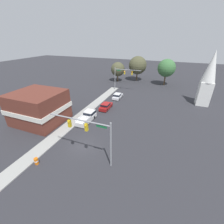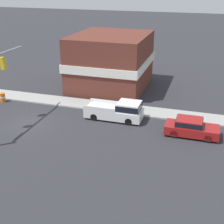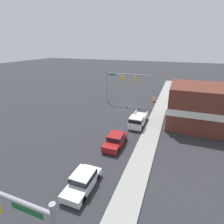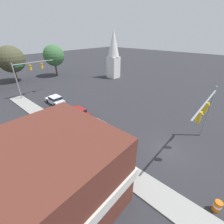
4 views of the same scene
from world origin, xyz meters
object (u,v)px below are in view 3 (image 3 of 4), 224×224
car_lead (115,140)px  car_second_ahead (83,180)px  pickup_truck_parked (138,120)px  construction_barrel (154,100)px

car_lead → car_second_ahead: size_ratio=1.03×
car_second_ahead → pickup_truck_parked: pickup_truck_parked is taller
car_second_ahead → construction_barrel: 26.87m
car_lead → pickup_truck_parked: size_ratio=0.83×
car_lead → pickup_truck_parked: pickup_truck_parked is taller
car_second_ahead → construction_barrel: car_second_ahead is taller
car_second_ahead → pickup_truck_parked: size_ratio=0.80×
car_lead → pickup_truck_parked: bearing=-100.9°
car_second_ahead → pickup_truck_parked: (-1.60, -13.94, 0.12)m
pickup_truck_parked → car_second_ahead: bearing=83.5°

